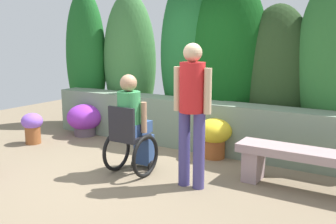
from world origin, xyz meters
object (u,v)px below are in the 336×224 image
object	(u,v)px
stone_bench	(305,163)
flower_pot_terracotta_by_wall	(85,119)
flower_pot_small_foreground	(214,135)
flower_pot_red_accent	(32,126)
person_in_wheelchair	(132,128)
person_standing_companion	(192,106)

from	to	relation	value
stone_bench	flower_pot_terracotta_by_wall	distance (m)	4.10
flower_pot_small_foreground	flower_pot_red_accent	bearing A→B (deg)	-162.68
stone_bench	flower_pot_small_foreground	world-z (taller)	flower_pot_small_foreground
stone_bench	person_in_wheelchair	xyz separation A→B (m)	(-2.09, -0.62, 0.29)
person_in_wheelchair	flower_pot_terracotta_by_wall	world-z (taller)	person_in_wheelchair
person_standing_companion	flower_pot_red_accent	bearing A→B (deg)	-178.53
person_standing_companion	stone_bench	bearing A→B (deg)	33.65
flower_pot_red_accent	flower_pot_small_foreground	bearing A→B (deg)	17.32
person_standing_companion	person_in_wheelchair	bearing A→B (deg)	-174.30
stone_bench	flower_pot_red_accent	xyz separation A→B (m)	(-4.42, -0.36, -0.03)
person_in_wheelchair	flower_pot_small_foreground	distance (m)	1.37
stone_bench	person_in_wheelchair	world-z (taller)	person_in_wheelchair
flower_pot_small_foreground	person_in_wheelchair	bearing A→B (deg)	-118.61
flower_pot_terracotta_by_wall	flower_pot_red_accent	bearing A→B (deg)	-111.89
flower_pot_terracotta_by_wall	flower_pot_small_foreground	world-z (taller)	flower_pot_small_foreground
flower_pot_terracotta_by_wall	stone_bench	bearing A→B (deg)	-7.38
stone_bench	flower_pot_terracotta_by_wall	world-z (taller)	flower_pot_terracotta_by_wall
person_standing_companion	flower_pot_terracotta_by_wall	bearing A→B (deg)	164.29
person_in_wheelchair	flower_pot_terracotta_by_wall	size ratio (longest dim) A/B	2.07
stone_bench	person_in_wheelchair	bearing A→B (deg)	-170.81
flower_pot_red_accent	flower_pot_small_foreground	size ratio (longest dim) A/B	0.88
flower_pot_terracotta_by_wall	flower_pot_small_foreground	bearing A→B (deg)	0.88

